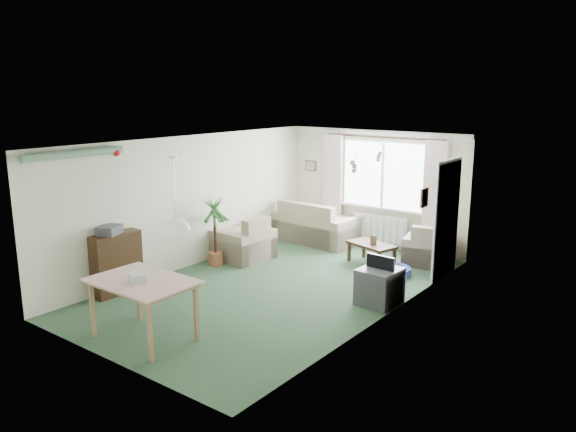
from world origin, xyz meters
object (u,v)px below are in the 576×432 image
Objects in this scene: sofa at (316,221)px; tv_cube at (380,286)px; armchair_corner at (430,244)px; houseplant at (215,230)px; pet_bed at (392,271)px; bookshelf at (117,264)px; dining_table at (144,310)px; armchair_left at (244,237)px; coffee_table at (371,254)px.

tv_cube is (2.80, -2.39, -0.16)m from sofa.
armchair_corner is 4.00m from houseplant.
pet_bed is at bearing 64.08° from armchair_corner.
bookshelf is 2.03m from houseplant.
armchair_corner is at bearing 73.06° from dining_table.
bookshelf reaches higher than pet_bed.
armchair_left reaches higher than tv_cube.
houseplant is 1.06× the size of dining_table.
houseplant is at bearing -141.68° from coffee_table.
armchair_corner is at bearing 126.59° from armchair_left.
bookshelf is at bearing -146.27° from tv_cube.
bookshelf is 4.67m from pet_bed.
armchair_left is at bearing 173.71° from tv_cube.
tv_cube is at bearing 84.03° from armchair_corner.
tv_cube is at bearing 1.98° from houseplant.
sofa is at bearing 172.60° from armchair_left.
armchair_left is at bearing 84.21° from bookshelf.
tv_cube is (0.22, -2.36, -0.11)m from armchair_corner.
pet_bed is at bearing 72.51° from dining_table.
houseplant is 3.28m from pet_bed.
dining_table is 1.89× the size of pet_bed.
armchair_corner is 5.59m from bookshelf.
armchair_corner is 0.65× the size of houseplant.
armchair_corner is at bearing 38.71° from coffee_table.
houseplant is at bearing 117.84° from dining_table.
houseplant is at bearing 27.02° from armchair_corner.
armchair_left is 1.55× the size of tv_cube.
armchair_left is 1.42× the size of pet_bed.
armchair_left is at bearing -150.98° from coffee_table.
houseplant is at bearing 80.32° from sofa.
armchair_left is 2.44m from coffee_table.
sofa is 2.57m from houseplant.
sofa is at bearing -11.97° from armchair_corner.
bookshelf is 1.89m from dining_table.
houseplant is 3.37m from tv_cube.
armchair_left is at bearing 111.32° from dining_table.
pet_bed is at bearing 27.33° from houseplant.
sofa is 1.88m from coffee_table.
dining_table reaches higher than coffee_table.
houseplant reaches higher than pet_bed.
bookshelf reaches higher than armchair_corner.
tv_cube is at bearing 32.64° from bookshelf.
coffee_table is (2.13, 1.18, -0.22)m from armchair_left.
tv_cube is (3.35, 0.12, -0.39)m from houseplant.
bookshelf is (-0.74, -4.52, 0.05)m from sofa.
armchair_corner is 0.68× the size of dining_table.
armchair_left is at bearing -162.40° from pet_bed.
dining_table is 3.49m from tv_cube.
sofa is 1.93m from armchair_left.
coffee_table is at bearing 58.68° from bookshelf.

